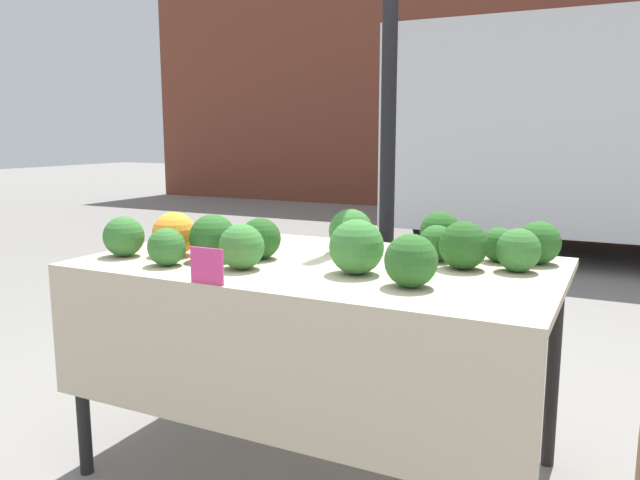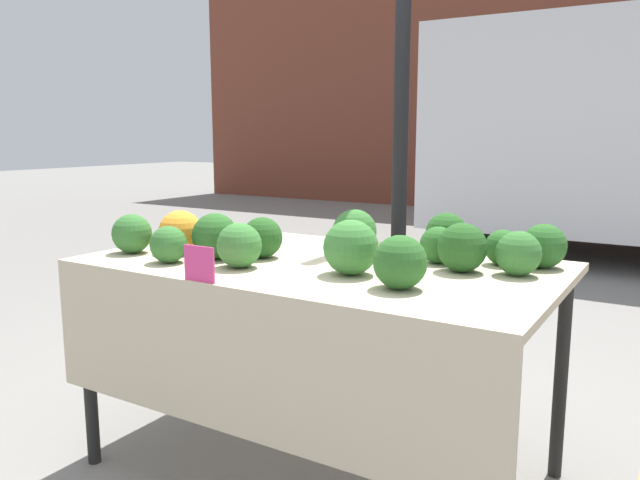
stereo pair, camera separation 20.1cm
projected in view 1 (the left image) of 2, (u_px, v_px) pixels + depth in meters
The scene contains 22 objects.
ground_plane at pixel (320, 468), 2.46m from camera, with size 40.00×40.00×0.00m, color gray.
building_facade at pixel (570, 29), 9.82m from camera, with size 16.00×0.60×5.86m.
tent_pole at pixel (388, 121), 2.83m from camera, with size 0.07×0.07×2.72m.
parked_truck at pixel (601, 136), 6.62m from camera, with size 4.54×2.23×2.42m.
market_table at pixel (312, 291), 2.27m from camera, with size 1.72×0.98×0.83m.
orange_cauliflower at pixel (174, 234), 2.41m from camera, with size 0.17×0.17×0.17m.
romanesco_head at pixel (212, 230), 2.72m from camera, with size 0.13×0.13×0.11m.
broccoli_head_0 at pixel (260, 238), 2.35m from camera, with size 0.16×0.16×0.16m.
broccoli_head_1 at pixel (437, 243), 2.31m from camera, with size 0.14×0.14×0.14m.
broccoli_head_2 at pixel (440, 232), 2.49m from camera, with size 0.16×0.16×0.16m.
broccoli_head_3 at pixel (213, 238), 2.31m from camera, with size 0.17×0.17×0.17m.
broccoli_head_4 at pixel (357, 247), 2.09m from camera, with size 0.19×0.19×0.19m.
broccoli_head_5 at pixel (463, 245), 2.17m from camera, with size 0.17×0.17×0.17m.
broccoli_head_6 at pixel (242, 247), 2.17m from camera, with size 0.16×0.16×0.16m.
broccoli_head_7 at pixel (518, 250), 2.13m from camera, with size 0.15×0.15×0.15m.
broccoli_head_8 at pixel (499, 245), 2.30m from camera, with size 0.13×0.13×0.13m.
broccoli_head_9 at pixel (411, 261), 1.91m from camera, with size 0.17×0.17×0.17m.
broccoli_head_10 at pixel (167, 247), 2.23m from camera, with size 0.14×0.14×0.14m.
broccoli_head_11 at pixel (124, 236), 2.40m from camera, with size 0.16×0.16×0.16m.
broccoli_head_12 at pixel (351, 231), 2.47m from camera, with size 0.18×0.18×0.18m.
broccoli_head_13 at pixel (539, 242), 2.26m from camera, with size 0.16×0.16×0.16m.
price_sign at pixel (207, 266), 1.95m from camera, with size 0.12×0.01×0.12m.
Camera 1 is at (1.01, -2.03, 1.30)m, focal length 35.00 mm.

